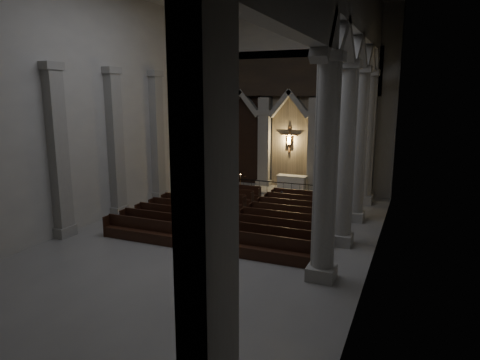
{
  "coord_description": "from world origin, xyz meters",
  "views": [
    {
      "loc": [
        8.47,
        -17.1,
        6.64
      ],
      "look_at": [
        -0.06,
        3.0,
        2.23
      ],
      "focal_mm": 32.0,
      "sensor_mm": 36.0,
      "label": 1
    }
  ],
  "objects_px": {
    "candle_stand_left": "(240,187)",
    "candle_stand_right": "(316,193)",
    "altar": "(292,183)",
    "pews": "(239,217)",
    "worshipper": "(282,200)",
    "altar_rail": "(275,187)"
  },
  "relations": [
    {
      "from": "candle_stand_left",
      "to": "worshipper",
      "type": "distance_m",
      "value": 5.09
    },
    {
      "from": "candle_stand_left",
      "to": "altar",
      "type": "bearing_deg",
      "value": 20.5
    },
    {
      "from": "altar",
      "to": "pews",
      "type": "xyz_separation_m",
      "value": [
        -0.56,
        -7.93,
        -0.33
      ]
    },
    {
      "from": "altar_rail",
      "to": "candle_stand_left",
      "type": "bearing_deg",
      "value": 165.64
    },
    {
      "from": "altar",
      "to": "pews",
      "type": "height_order",
      "value": "altar"
    },
    {
      "from": "altar",
      "to": "worshipper",
      "type": "bearing_deg",
      "value": -81.33
    },
    {
      "from": "candle_stand_left",
      "to": "candle_stand_right",
      "type": "bearing_deg",
      "value": -0.53
    },
    {
      "from": "altar",
      "to": "altar_rail",
      "type": "xyz_separation_m",
      "value": [
        -0.56,
        -1.93,
        0.06
      ]
    },
    {
      "from": "altar",
      "to": "pews",
      "type": "bearing_deg",
      "value": -94.03
    },
    {
      "from": "pews",
      "to": "candle_stand_left",
      "type": "bearing_deg",
      "value": 112.17
    },
    {
      "from": "candle_stand_right",
      "to": "pews",
      "type": "xyz_separation_m",
      "value": [
        -2.56,
        -6.65,
        -0.05
      ]
    },
    {
      "from": "candle_stand_right",
      "to": "altar_rail",
      "type": "bearing_deg",
      "value": -165.74
    },
    {
      "from": "candle_stand_left",
      "to": "candle_stand_right",
      "type": "relative_size",
      "value": 0.89
    },
    {
      "from": "altar_rail",
      "to": "worshipper",
      "type": "distance_m",
      "value": 2.78
    },
    {
      "from": "candle_stand_right",
      "to": "worshipper",
      "type": "distance_m",
      "value": 3.41
    },
    {
      "from": "candle_stand_left",
      "to": "pews",
      "type": "xyz_separation_m",
      "value": [
        2.73,
        -6.7,
        -0.01
      ]
    },
    {
      "from": "altar",
      "to": "candle_stand_right",
      "type": "height_order",
      "value": "candle_stand_right"
    },
    {
      "from": "altar",
      "to": "worshipper",
      "type": "distance_m",
      "value": 4.47
    },
    {
      "from": "altar_rail",
      "to": "worshipper",
      "type": "relative_size",
      "value": 5.18
    },
    {
      "from": "candle_stand_left",
      "to": "candle_stand_right",
      "type": "xyz_separation_m",
      "value": [
        5.29,
        -0.05,
        0.04
      ]
    },
    {
      "from": "candle_stand_right",
      "to": "worshipper",
      "type": "height_order",
      "value": "candle_stand_right"
    },
    {
      "from": "altar",
      "to": "altar_rail",
      "type": "relative_size",
      "value": 0.36
    }
  ]
}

